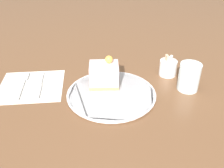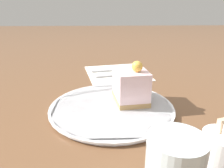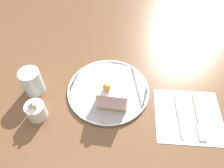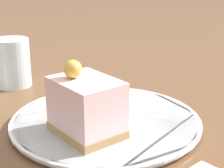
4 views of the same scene
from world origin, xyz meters
name	(u,v)px [view 4 (image 4 of 4)]	position (x,y,z in m)	size (l,w,h in m)	color
ground_plane	(107,112)	(0.00, 0.00, 0.00)	(4.00, 4.00, 0.00)	brown
plate	(106,121)	(-0.04, 0.03, 0.01)	(0.29, 0.29, 0.01)	white
cake_slice	(86,106)	(-0.07, 0.07, 0.05)	(0.10, 0.09, 0.10)	#AD8451
drinking_glass	(12,63)	(0.21, 0.09, 0.05)	(0.07, 0.07, 0.09)	silver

